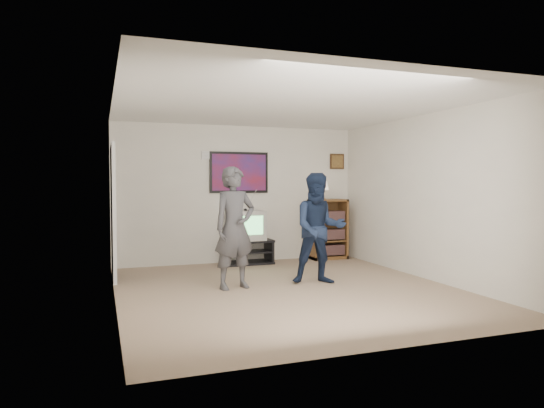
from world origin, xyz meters
TOP-DOWN VIEW (x-y plane):
  - room_shell at (0.00, 0.35)m, footprint 4.51×5.00m
  - media_stand at (0.09, 2.23)m, footprint 0.87×0.49m
  - crt_television at (0.05, 2.23)m, footprint 0.65×0.55m
  - bookshelf at (1.71, 2.28)m, footprint 0.70×0.40m
  - table_lamp at (1.62, 2.32)m, footprint 0.22×0.22m
  - person_tall at (-0.66, 0.35)m, footprint 0.69×0.54m
  - person_short at (0.57, 0.25)m, footprint 0.91×0.79m
  - controller_left at (-0.69, 0.56)m, footprint 0.08×0.13m
  - controller_right at (0.61, 0.52)m, footprint 0.04×0.11m
  - poster at (0.00, 2.48)m, footprint 1.10×0.03m
  - air_vent at (-0.55, 2.48)m, footprint 0.28×0.02m
  - small_picture at (2.00, 2.48)m, footprint 0.30×0.03m
  - doorway at (-2.23, 1.60)m, footprint 0.03×0.85m

SIDE VIEW (x-z plane):
  - media_stand at x=0.09m, z-range 0.00..0.43m
  - bookshelf at x=1.71m, z-range 0.00..1.15m
  - crt_television at x=0.05m, z-range 0.43..0.96m
  - person_short at x=0.57m, z-range 0.00..1.61m
  - person_tall at x=-0.66m, z-range 0.00..1.69m
  - doorway at x=-2.23m, z-range 0.00..2.00m
  - controller_right at x=0.61m, z-range 1.09..1.12m
  - controller_left at x=-0.69m, z-range 1.13..1.16m
  - room_shell at x=0.00m, z-range 0.00..2.50m
  - table_lamp at x=1.62m, z-range 1.15..1.49m
  - poster at x=0.00m, z-range 1.27..2.02m
  - small_picture at x=2.00m, z-range 1.73..2.03m
  - air_vent at x=-0.55m, z-range 1.88..2.02m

